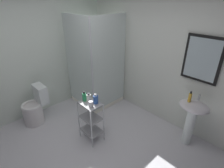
{
  "coord_description": "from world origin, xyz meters",
  "views": [
    {
      "loc": [
        1.65,
        -1.0,
        2.3
      ],
      "look_at": [
        -0.31,
        0.87,
        0.93
      ],
      "focal_mm": 28.28,
      "sensor_mm": 36.0,
      "label": 1
    }
  ],
  "objects_px": {
    "hand_soap_bottle": "(190,97)",
    "shampoo_bottle_blue": "(96,99)",
    "storage_cart": "(91,118)",
    "body_wash_bottle_green": "(84,97)",
    "shower_stall": "(96,85)",
    "pedestal_sink": "(192,115)",
    "lotion_bottle_white": "(89,98)",
    "toilet": "(35,108)",
    "rinse_cup": "(91,104)"
  },
  "relations": [
    {
      "from": "shampoo_bottle_blue",
      "to": "rinse_cup",
      "type": "xyz_separation_m",
      "value": [
        0.02,
        -0.12,
        -0.03
      ]
    },
    {
      "from": "hand_soap_bottle",
      "to": "shampoo_bottle_blue",
      "type": "bearing_deg",
      "value": -135.92
    },
    {
      "from": "toilet",
      "to": "shower_stall",
      "type": "bearing_deg",
      "value": 78.2
    },
    {
      "from": "shower_stall",
      "to": "toilet",
      "type": "bearing_deg",
      "value": -101.8
    },
    {
      "from": "toilet",
      "to": "body_wash_bottle_green",
      "type": "relative_size",
      "value": 4.36
    },
    {
      "from": "toilet",
      "to": "hand_soap_bottle",
      "type": "height_order",
      "value": "hand_soap_bottle"
    },
    {
      "from": "shampoo_bottle_blue",
      "to": "rinse_cup",
      "type": "distance_m",
      "value": 0.12
    },
    {
      "from": "hand_soap_bottle",
      "to": "shampoo_bottle_blue",
      "type": "xyz_separation_m",
      "value": [
        -1.06,
        -1.02,
        -0.07
      ]
    },
    {
      "from": "shower_stall",
      "to": "body_wash_bottle_green",
      "type": "distance_m",
      "value": 1.17
    },
    {
      "from": "shower_stall",
      "to": "pedestal_sink",
      "type": "height_order",
      "value": "shower_stall"
    },
    {
      "from": "pedestal_sink",
      "to": "toilet",
      "type": "bearing_deg",
      "value": -145.25
    },
    {
      "from": "pedestal_sink",
      "to": "body_wash_bottle_green",
      "type": "bearing_deg",
      "value": -139.5
    },
    {
      "from": "pedestal_sink",
      "to": "body_wash_bottle_green",
      "type": "height_order",
      "value": "body_wash_bottle_green"
    },
    {
      "from": "storage_cart",
      "to": "body_wash_bottle_green",
      "type": "bearing_deg",
      "value": -172.17
    },
    {
      "from": "shower_stall",
      "to": "toilet",
      "type": "xyz_separation_m",
      "value": [
        -0.28,
        -1.32,
        -0.15
      ]
    },
    {
      "from": "shower_stall",
      "to": "pedestal_sink",
      "type": "relative_size",
      "value": 2.47
    },
    {
      "from": "toilet",
      "to": "pedestal_sink",
      "type": "bearing_deg",
      "value": 34.75
    },
    {
      "from": "storage_cart",
      "to": "body_wash_bottle_green",
      "type": "relative_size",
      "value": 4.24
    },
    {
      "from": "pedestal_sink",
      "to": "toilet",
      "type": "relative_size",
      "value": 1.07
    },
    {
      "from": "lotion_bottle_white",
      "to": "shampoo_bottle_blue",
      "type": "xyz_separation_m",
      "value": [
        0.11,
        0.05,
        0.0
      ]
    },
    {
      "from": "toilet",
      "to": "shampoo_bottle_blue",
      "type": "distance_m",
      "value": 1.43
    },
    {
      "from": "rinse_cup",
      "to": "body_wash_bottle_green",
      "type": "bearing_deg",
      "value": 172.66
    },
    {
      "from": "storage_cart",
      "to": "lotion_bottle_white",
      "type": "relative_size",
      "value": 4.62
    },
    {
      "from": "rinse_cup",
      "to": "pedestal_sink",
      "type": "bearing_deg",
      "value": 46.09
    },
    {
      "from": "lotion_bottle_white",
      "to": "rinse_cup",
      "type": "height_order",
      "value": "lotion_bottle_white"
    },
    {
      "from": "shampoo_bottle_blue",
      "to": "rinse_cup",
      "type": "relative_size",
      "value": 1.84
    },
    {
      "from": "toilet",
      "to": "rinse_cup",
      "type": "distance_m",
      "value": 1.4
    },
    {
      "from": "hand_soap_bottle",
      "to": "rinse_cup",
      "type": "distance_m",
      "value": 1.54
    },
    {
      "from": "shampoo_bottle_blue",
      "to": "rinse_cup",
      "type": "bearing_deg",
      "value": -78.98
    },
    {
      "from": "hand_soap_bottle",
      "to": "rinse_cup",
      "type": "bearing_deg",
      "value": -132.25
    },
    {
      "from": "shampoo_bottle_blue",
      "to": "body_wash_bottle_green",
      "type": "distance_m",
      "value": 0.21
    },
    {
      "from": "shower_stall",
      "to": "storage_cart",
      "type": "xyz_separation_m",
      "value": [
        0.86,
        -0.81,
        -0.03
      ]
    },
    {
      "from": "toilet",
      "to": "storage_cart",
      "type": "height_order",
      "value": "toilet"
    },
    {
      "from": "pedestal_sink",
      "to": "hand_soap_bottle",
      "type": "xyz_separation_m",
      "value": [
        -0.09,
        -0.03,
        0.31
      ]
    },
    {
      "from": "shower_stall",
      "to": "rinse_cup",
      "type": "xyz_separation_m",
      "value": [
        0.95,
        -0.86,
        0.32
      ]
    },
    {
      "from": "toilet",
      "to": "lotion_bottle_white",
      "type": "relative_size",
      "value": 4.74
    },
    {
      "from": "hand_soap_bottle",
      "to": "storage_cart",
      "type": "bearing_deg",
      "value": -135.76
    },
    {
      "from": "hand_soap_bottle",
      "to": "shampoo_bottle_blue",
      "type": "height_order",
      "value": "hand_soap_bottle"
    },
    {
      "from": "storage_cart",
      "to": "shampoo_bottle_blue",
      "type": "bearing_deg",
      "value": 46.51
    },
    {
      "from": "pedestal_sink",
      "to": "body_wash_bottle_green",
      "type": "distance_m",
      "value": 1.77
    },
    {
      "from": "storage_cart",
      "to": "rinse_cup",
      "type": "xyz_separation_m",
      "value": [
        0.09,
        -0.04,
        0.35
      ]
    },
    {
      "from": "lotion_bottle_white",
      "to": "toilet",
      "type": "bearing_deg",
      "value": -154.31
    },
    {
      "from": "pedestal_sink",
      "to": "storage_cart",
      "type": "bearing_deg",
      "value": -137.22
    },
    {
      "from": "pedestal_sink",
      "to": "storage_cart",
      "type": "xyz_separation_m",
      "value": [
        -1.21,
        -1.12,
        -0.14
      ]
    },
    {
      "from": "body_wash_bottle_green",
      "to": "shampoo_bottle_blue",
      "type": "bearing_deg",
      "value": 25.05
    },
    {
      "from": "shower_stall",
      "to": "storage_cart",
      "type": "bearing_deg",
      "value": -43.32
    },
    {
      "from": "hand_soap_bottle",
      "to": "body_wash_bottle_green",
      "type": "height_order",
      "value": "hand_soap_bottle"
    },
    {
      "from": "pedestal_sink",
      "to": "storage_cart",
      "type": "relative_size",
      "value": 1.09
    },
    {
      "from": "toilet",
      "to": "hand_soap_bottle",
      "type": "xyz_separation_m",
      "value": [
        2.27,
        1.61,
        0.57
      ]
    },
    {
      "from": "lotion_bottle_white",
      "to": "storage_cart",
      "type": "bearing_deg",
      "value": -20.97
    }
  ]
}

